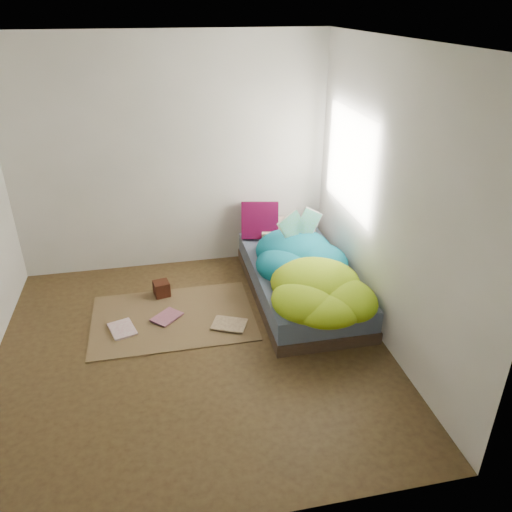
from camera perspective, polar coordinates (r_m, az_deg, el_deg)
The scene contains 12 objects.
ground at distance 4.68m, azimuth -7.18°, elevation -10.57°, with size 3.50×3.50×0.00m, color #3F2A18.
room_walls at distance 3.91m, azimuth -8.38°, elevation 8.69°, with size 3.54×3.54×2.62m.
bed at distance 5.36m, azimuth 5.07°, elevation -2.89°, with size 1.00×2.00×0.34m.
duvet at distance 5.01m, azimuth 5.93°, elevation -0.75°, with size 0.96×1.84×0.34m, color #086B82, non-canonical shape.
rug at distance 5.12m, azimuth -9.45°, elevation -6.95°, with size 1.60×1.10×0.01m, color brown.
pillow_floral at distance 5.94m, azimuth 3.75°, elevation 2.94°, with size 0.62×0.39×0.14m, color beige.
pillow_magenta at distance 5.84m, azimuth 0.44°, elevation 4.11°, with size 0.43×0.13×0.43m, color #440422.
open_book at distance 5.32m, azimuth 5.16°, elevation 4.63°, with size 0.44×0.10×0.27m, color green, non-canonical shape.
wooden_box at distance 5.45m, azimuth -10.74°, elevation -3.68°, with size 0.16×0.16×0.16m, color #3A130D.
floor_book_a at distance 5.01m, azimuth -16.25°, elevation -8.39°, with size 0.22×0.30×0.02m, color white.
floor_book_b at distance 5.16m, azimuth -11.01°, elevation -6.51°, with size 0.21×0.28×0.03m, color #B3677D.
floor_book_c at distance 4.83m, azimuth -3.43°, elevation -8.61°, with size 0.24×0.32×0.02m, color tan.
Camera 1 is at (-0.18, -3.70, 2.85)m, focal length 35.00 mm.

